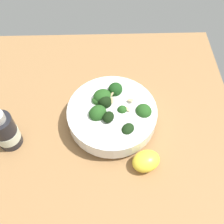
# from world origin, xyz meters

# --- Properties ---
(ground_plane) EXTENTS (0.71, 0.71, 0.04)m
(ground_plane) POSITION_xyz_m (0.00, 0.00, -0.02)
(ground_plane) COLOR #996D42
(bowl_of_broccoli) EXTENTS (0.22, 0.22, 0.09)m
(bowl_of_broccoli) POSITION_xyz_m (0.00, -0.02, 0.04)
(bowl_of_broccoli) COLOR white
(bowl_of_broccoli) RESTS_ON ground_plane
(lemon_wedge) EXTENTS (0.07, 0.08, 0.04)m
(lemon_wedge) POSITION_xyz_m (-0.12, -0.10, 0.02)
(lemon_wedge) COLOR yellow
(lemon_wedge) RESTS_ON ground_plane
(bottle_tall) EXTENTS (0.06, 0.06, 0.12)m
(bottle_tall) POSITION_xyz_m (-0.05, 0.23, 0.05)
(bottle_tall) COLOR black
(bottle_tall) RESTS_ON ground_plane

